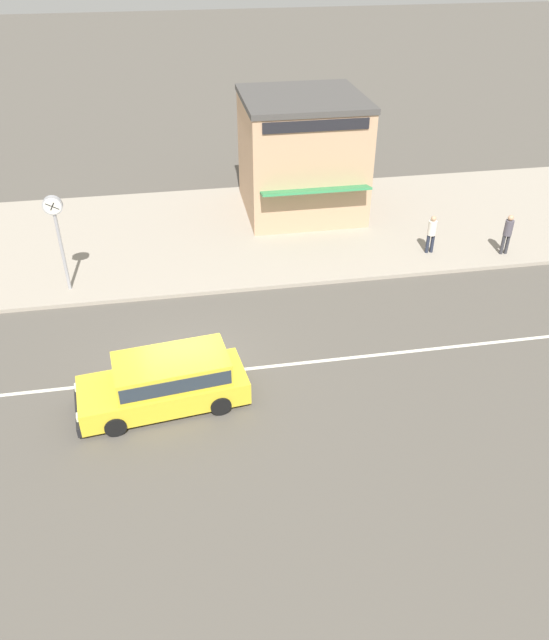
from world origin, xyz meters
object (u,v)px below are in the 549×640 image
Objects in this scene: pedestrian_mid_kerb at (508,231)px; pedestrian_near_clock at (432,232)px; minivan_yellow_0 at (167,380)px; street_clock at (56,221)px; shopfront_mid_block at (302,155)px.

pedestrian_near_clock is at bearing 167.91° from pedestrian_mid_kerb.
minivan_yellow_0 is 3.12× the size of pedestrian_near_clock.
pedestrian_mid_kerb reaches higher than pedestrian_near_clock.
pedestrian_near_clock is at bearing 1.95° from street_clock.
minivan_yellow_0 is at bearing -63.53° from street_clock.
minivan_yellow_0 is 2.95× the size of pedestrian_mid_kerb.
street_clock is 17.36m from pedestrian_mid_kerb.
street_clock reaches higher than pedestrian_mid_kerb.
street_clock reaches higher than minivan_yellow_0.
street_clock is 0.61× the size of shopfront_mid_block.
shopfront_mid_block reaches higher than street_clock.
street_clock is 2.16× the size of pedestrian_mid_kerb.
shopfront_mid_block is (-7.27, 5.91, 1.60)m from pedestrian_mid_kerb.
pedestrian_mid_kerb is (13.83, 6.77, 0.30)m from minivan_yellow_0.
pedestrian_near_clock is (14.31, 0.49, -1.82)m from street_clock.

